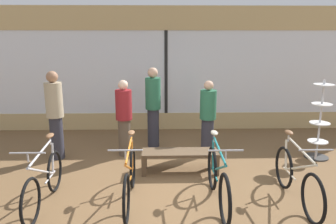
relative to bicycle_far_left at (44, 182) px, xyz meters
The scene contains 12 objects.
ground_plane 1.96m from the bicycle_far_left, 11.20° to the left, with size 24.00×24.00×0.00m, color brown.
shop_back_wall 4.63m from the bicycle_far_left, 65.03° to the left, with size 12.00×0.08×3.20m.
bicycle_far_left is the anchor object (origin of this frame).
bicycle_left 1.26m from the bicycle_far_left, ahead, with size 0.46×1.75×1.02m.
bicycle_right 2.57m from the bicycle_far_left, ahead, with size 0.46×1.78×1.04m.
bicycle_far_right 3.76m from the bicycle_far_left, ahead, with size 0.46×1.76×1.03m.
accessory_rack 5.30m from the bicycle_far_left, 20.26° to the left, with size 0.48×0.48×1.63m.
display_bench 2.40m from the bicycle_far_left, 29.68° to the left, with size 1.40×0.44×0.40m.
customer_near_rack 3.12m from the bicycle_far_left, 59.30° to the left, with size 0.47×0.47×1.80m.
customer_by_window 2.06m from the bicycle_far_left, 101.42° to the left, with size 0.47×0.47×1.80m.
customer_mid_floor 2.35m from the bicycle_far_left, 65.15° to the left, with size 0.41×0.41×1.60m.
customer_near_bench 3.49m from the bicycle_far_left, 38.13° to the left, with size 0.37×0.37×1.58m.
Camera 1 is at (-0.17, -4.87, 2.50)m, focal length 35.00 mm.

